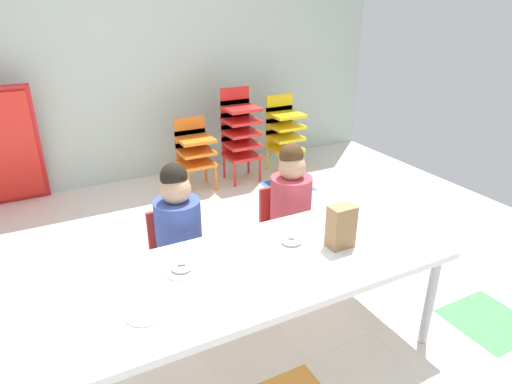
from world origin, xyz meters
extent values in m
cube|color=silver|center=(0.00, 0.00, -0.01)|extent=(5.74, 4.62, 0.02)
cube|color=silver|center=(0.00, 0.90, 0.00)|extent=(0.43, 0.43, 0.00)
cube|color=#478C51|center=(1.35, -0.90, 0.00)|extent=(0.43, 0.43, 0.00)
cube|color=#336BB2|center=(1.35, 1.35, 0.00)|extent=(0.43, 0.43, 0.00)
cube|color=silver|center=(0.90, -0.90, 0.00)|extent=(0.43, 0.43, 0.00)
cube|color=silver|center=(1.35, 0.45, 0.00)|extent=(0.43, 0.43, 0.00)
cube|color=silver|center=(0.45, -0.45, 0.00)|extent=(0.43, 0.43, 0.00)
cube|color=silver|center=(-0.45, -0.45, 0.00)|extent=(0.43, 0.43, 0.00)
cube|color=#B2C1B7|center=(0.00, 2.31, 1.35)|extent=(5.74, 0.10, 2.70)
cube|color=white|center=(-0.03, -0.54, 0.56)|extent=(1.97, 0.73, 0.04)
cylinder|color=#B2B2B7|center=(0.88, -0.84, 0.27)|extent=(0.05, 0.05, 0.54)
cylinder|color=#B2B2B7|center=(-0.93, -0.23, 0.27)|extent=(0.05, 0.05, 0.54)
cylinder|color=#B2B2B7|center=(0.88, -0.23, 0.27)|extent=(0.05, 0.05, 0.54)
cube|color=red|center=(-0.18, 0.05, 0.30)|extent=(0.32, 0.30, 0.03)
cube|color=red|center=(-0.18, 0.20, 0.45)|extent=(0.29, 0.02, 0.30)
cylinder|color=#384C99|center=(-0.18, 0.05, 0.52)|extent=(0.31, 0.31, 0.38)
sphere|color=tan|center=(-0.18, 0.05, 0.78)|extent=(0.17, 0.17, 0.17)
sphere|color=black|center=(-0.18, 0.06, 0.85)|extent=(0.15, 0.15, 0.15)
cylinder|color=red|center=(-0.32, -0.08, 0.15)|extent=(0.02, 0.02, 0.28)
cylinder|color=red|center=(-0.04, -0.08, 0.15)|extent=(0.02, 0.02, 0.28)
cylinder|color=red|center=(-0.32, 0.18, 0.15)|extent=(0.02, 0.02, 0.28)
cylinder|color=red|center=(-0.04, 0.18, 0.15)|extent=(0.02, 0.02, 0.28)
cube|color=red|center=(0.56, 0.05, 0.30)|extent=(0.32, 0.30, 0.03)
cube|color=red|center=(0.56, 0.20, 0.45)|extent=(0.29, 0.02, 0.30)
cylinder|color=#BF3F4C|center=(0.56, 0.05, 0.52)|extent=(0.32, 0.32, 0.38)
sphere|color=tan|center=(0.56, 0.05, 0.78)|extent=(0.17, 0.17, 0.17)
sphere|color=#472D19|center=(0.56, 0.06, 0.85)|extent=(0.15, 0.15, 0.15)
cylinder|color=red|center=(0.42, -0.08, 0.15)|extent=(0.02, 0.02, 0.28)
cylinder|color=red|center=(0.70, -0.08, 0.15)|extent=(0.02, 0.02, 0.28)
cylinder|color=red|center=(0.42, 0.18, 0.15)|extent=(0.02, 0.02, 0.28)
cylinder|color=red|center=(0.70, 0.18, 0.15)|extent=(0.02, 0.02, 0.28)
cube|color=orange|center=(0.54, 1.72, 0.26)|extent=(0.32, 0.30, 0.03)
cube|color=orange|center=(0.54, 1.86, 0.35)|extent=(0.30, 0.02, 0.18)
cube|color=orange|center=(0.54, 1.72, 0.38)|extent=(0.32, 0.30, 0.03)
cube|color=orange|center=(0.54, 1.86, 0.47)|extent=(0.30, 0.02, 0.18)
cube|color=orange|center=(0.54, 1.72, 0.50)|extent=(0.32, 0.30, 0.03)
cube|color=orange|center=(0.54, 1.86, 0.59)|extent=(0.30, 0.02, 0.18)
cylinder|color=orange|center=(0.40, 1.59, 0.13)|extent=(0.02, 0.02, 0.26)
cylinder|color=orange|center=(0.68, 1.59, 0.13)|extent=(0.02, 0.02, 0.26)
cylinder|color=orange|center=(0.40, 1.85, 0.13)|extent=(0.02, 0.02, 0.26)
cylinder|color=orange|center=(0.68, 1.85, 0.13)|extent=(0.02, 0.02, 0.26)
cube|color=red|center=(1.02, 1.72, 0.26)|extent=(0.32, 0.30, 0.03)
cube|color=red|center=(1.02, 1.86, 0.35)|extent=(0.30, 0.02, 0.18)
cube|color=red|center=(1.02, 1.72, 0.38)|extent=(0.32, 0.30, 0.03)
cube|color=red|center=(1.02, 1.86, 0.47)|extent=(0.30, 0.02, 0.18)
cube|color=red|center=(1.02, 1.72, 0.50)|extent=(0.32, 0.30, 0.03)
cube|color=red|center=(1.02, 1.86, 0.59)|extent=(0.30, 0.02, 0.18)
cube|color=red|center=(1.02, 1.72, 0.62)|extent=(0.32, 0.30, 0.03)
cube|color=red|center=(1.02, 1.86, 0.71)|extent=(0.30, 0.02, 0.18)
cube|color=red|center=(1.02, 1.72, 0.74)|extent=(0.32, 0.30, 0.03)
cube|color=red|center=(1.02, 1.86, 0.83)|extent=(0.30, 0.02, 0.18)
cylinder|color=red|center=(0.88, 1.59, 0.13)|extent=(0.02, 0.02, 0.26)
cylinder|color=red|center=(1.16, 1.59, 0.13)|extent=(0.02, 0.02, 0.26)
cylinder|color=red|center=(0.88, 1.85, 0.13)|extent=(0.02, 0.02, 0.26)
cylinder|color=red|center=(1.16, 1.85, 0.13)|extent=(0.02, 0.02, 0.26)
cube|color=yellow|center=(1.53, 1.72, 0.26)|extent=(0.32, 0.30, 0.03)
cube|color=yellow|center=(1.53, 1.86, 0.35)|extent=(0.30, 0.02, 0.18)
cube|color=yellow|center=(1.53, 1.72, 0.38)|extent=(0.32, 0.30, 0.03)
cube|color=yellow|center=(1.53, 1.86, 0.47)|extent=(0.30, 0.02, 0.18)
cube|color=yellow|center=(1.53, 1.72, 0.50)|extent=(0.32, 0.30, 0.03)
cube|color=yellow|center=(1.53, 1.86, 0.59)|extent=(0.30, 0.02, 0.18)
cube|color=yellow|center=(1.53, 1.72, 0.62)|extent=(0.32, 0.30, 0.03)
cube|color=yellow|center=(1.53, 1.86, 0.71)|extent=(0.30, 0.02, 0.18)
cylinder|color=yellow|center=(1.39, 1.59, 0.13)|extent=(0.02, 0.02, 0.26)
cylinder|color=yellow|center=(1.67, 1.59, 0.13)|extent=(0.02, 0.02, 0.26)
cylinder|color=yellow|center=(1.39, 1.85, 0.13)|extent=(0.02, 0.02, 0.26)
cylinder|color=yellow|center=(1.67, 1.85, 0.13)|extent=(0.02, 0.02, 0.26)
cube|color=#9E754C|center=(0.47, -0.58, 0.69)|extent=(0.13, 0.09, 0.22)
cylinder|color=white|center=(-0.31, -0.42, 0.58)|extent=(0.18, 0.18, 0.01)
cylinder|color=white|center=(-0.53, -0.64, 0.58)|extent=(0.18, 0.18, 0.01)
torus|color=white|center=(-0.31, -0.42, 0.60)|extent=(0.10, 0.10, 0.03)
torus|color=white|center=(0.27, -0.43, 0.60)|extent=(0.11, 0.11, 0.03)
camera|label=1|loc=(-0.81, -2.11, 1.74)|focal=31.27mm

